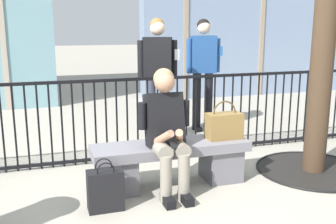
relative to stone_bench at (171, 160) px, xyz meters
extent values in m
plane|color=#A8A091|center=(0.00, 0.00, -0.27)|extent=(60.00, 60.00, 0.00)
cube|color=slate|center=(0.00, 0.00, 0.13)|extent=(1.60, 0.44, 0.10)
cube|color=slate|center=(-0.56, 0.00, -0.10)|extent=(0.36, 0.37, 0.35)
cube|color=slate|center=(0.56, 0.00, -0.10)|extent=(0.36, 0.37, 0.35)
cylinder|color=gray|center=(-0.18, -0.18, 0.20)|extent=(0.15, 0.40, 0.15)
cylinder|color=gray|center=(-0.18, -0.38, -0.05)|extent=(0.11, 0.11, 0.45)
cube|color=black|center=(-0.18, -0.44, -0.23)|extent=(0.09, 0.22, 0.08)
cylinder|color=gray|center=(0.00, -0.18, 0.20)|extent=(0.15, 0.40, 0.15)
cylinder|color=gray|center=(0.00, -0.38, -0.05)|extent=(0.11, 0.11, 0.45)
cube|color=black|center=(0.00, -0.44, -0.23)|extent=(0.09, 0.22, 0.08)
cube|color=black|center=(-0.09, -0.04, 0.44)|extent=(0.36, 0.30, 0.55)
cylinder|color=black|center=(-0.31, -0.04, 0.49)|extent=(0.08, 0.08, 0.26)
cylinder|color=tan|center=(-0.17, -0.26, 0.32)|extent=(0.16, 0.28, 0.20)
cylinder|color=black|center=(0.13, -0.04, 0.49)|extent=(0.08, 0.08, 0.26)
cylinder|color=tan|center=(-0.01, -0.26, 0.32)|extent=(0.16, 0.28, 0.20)
cube|color=black|center=(-0.09, -0.32, 0.30)|extent=(0.07, 0.10, 0.13)
sphere|color=tan|center=(-0.09, -0.06, 0.81)|extent=(0.20, 0.20, 0.20)
sphere|color=#997F59|center=(-0.09, -0.03, 0.84)|extent=(0.20, 0.20, 0.20)
cube|color=olive|center=(0.58, -0.01, 0.31)|extent=(0.37, 0.19, 0.27)
torus|color=brown|center=(0.58, -0.01, 0.45)|extent=(0.26, 0.02, 0.26)
cube|color=black|center=(-0.73, -0.35, -0.09)|extent=(0.32, 0.17, 0.37)
torus|color=black|center=(-0.73, -0.41, 0.12)|extent=(0.15, 0.01, 0.15)
torus|color=black|center=(-0.73, -0.30, 0.12)|extent=(0.15, 0.01, 0.15)
cylinder|color=#383D4C|center=(0.20, 1.48, 0.18)|extent=(0.13, 0.13, 0.90)
cube|color=black|center=(0.20, 1.44, -0.24)|extent=(0.09, 0.22, 0.06)
cylinder|color=#383D4C|center=(0.40, 1.48, 0.18)|extent=(0.13, 0.13, 0.90)
cube|color=black|center=(0.40, 1.44, -0.24)|extent=(0.09, 0.22, 0.06)
cube|color=black|center=(0.30, 1.48, 0.91)|extent=(0.44, 0.35, 0.56)
cylinder|color=black|center=(0.07, 1.48, 0.89)|extent=(0.08, 0.08, 0.52)
cylinder|color=black|center=(0.54, 1.48, 0.89)|extent=(0.08, 0.08, 0.52)
sphere|color=beige|center=(0.30, 1.48, 1.31)|extent=(0.20, 0.20, 0.20)
sphere|color=olive|center=(0.30, 1.50, 1.34)|extent=(0.20, 0.20, 0.20)
cube|color=silver|center=(0.54, 1.38, 0.96)|extent=(0.07, 0.01, 0.14)
cylinder|color=black|center=(1.08, 1.99, 0.18)|extent=(0.13, 0.13, 0.90)
cube|color=black|center=(1.08, 1.95, -0.24)|extent=(0.09, 0.22, 0.06)
cylinder|color=black|center=(1.28, 1.99, 0.18)|extent=(0.13, 0.13, 0.90)
cube|color=black|center=(1.28, 1.95, -0.24)|extent=(0.09, 0.22, 0.06)
cube|color=#234C8C|center=(1.18, 1.99, 0.91)|extent=(0.42, 0.29, 0.56)
cylinder|color=#234C8C|center=(0.95, 1.99, 0.89)|extent=(0.08, 0.08, 0.52)
cylinder|color=#234C8C|center=(1.42, 1.99, 0.89)|extent=(0.08, 0.08, 0.52)
sphere|color=beige|center=(1.18, 1.99, 1.31)|extent=(0.20, 0.20, 0.20)
sphere|color=black|center=(1.18, 2.01, 1.34)|extent=(0.20, 0.20, 0.20)
cube|color=#2D6BB7|center=(1.42, 1.89, 0.96)|extent=(0.07, 0.01, 0.14)
cylinder|color=black|center=(-1.65, 0.90, 0.23)|extent=(0.02, 0.02, 1.01)
cylinder|color=black|center=(-1.52, 0.90, 0.23)|extent=(0.02, 0.02, 1.01)
cylinder|color=black|center=(-1.39, 0.90, 0.23)|extent=(0.02, 0.02, 1.01)
cylinder|color=black|center=(-1.27, 0.90, 0.23)|extent=(0.02, 0.02, 1.01)
cylinder|color=black|center=(-1.14, 0.90, 0.23)|extent=(0.02, 0.02, 1.01)
cylinder|color=black|center=(-1.01, 0.90, 0.23)|extent=(0.02, 0.02, 1.01)
cylinder|color=black|center=(-0.89, 0.90, 0.23)|extent=(0.02, 0.02, 1.01)
cylinder|color=black|center=(-0.76, 0.90, 0.23)|extent=(0.02, 0.02, 1.01)
cylinder|color=black|center=(-0.63, 0.90, 0.23)|extent=(0.02, 0.02, 1.01)
cylinder|color=black|center=(-0.51, 0.90, 0.23)|extent=(0.02, 0.02, 1.01)
cylinder|color=black|center=(-0.38, 0.90, 0.23)|extent=(0.02, 0.02, 1.01)
cylinder|color=black|center=(-0.25, 0.90, 0.23)|extent=(0.02, 0.02, 1.01)
cylinder|color=black|center=(-0.13, 0.90, 0.23)|extent=(0.02, 0.02, 1.01)
cylinder|color=black|center=(0.00, 0.90, 0.23)|extent=(0.02, 0.02, 1.01)
cylinder|color=black|center=(0.13, 0.90, 0.23)|extent=(0.02, 0.02, 1.01)
cylinder|color=black|center=(0.25, 0.90, 0.23)|extent=(0.02, 0.02, 1.01)
cylinder|color=black|center=(0.38, 0.90, 0.23)|extent=(0.02, 0.02, 1.01)
cylinder|color=black|center=(0.51, 0.90, 0.23)|extent=(0.02, 0.02, 1.01)
cylinder|color=black|center=(0.63, 0.90, 0.23)|extent=(0.02, 0.02, 1.01)
cylinder|color=black|center=(0.76, 0.90, 0.23)|extent=(0.02, 0.02, 1.01)
cylinder|color=black|center=(0.89, 0.90, 0.23)|extent=(0.02, 0.02, 1.01)
cylinder|color=black|center=(1.01, 0.90, 0.23)|extent=(0.02, 0.02, 1.01)
cylinder|color=black|center=(1.14, 0.90, 0.23)|extent=(0.02, 0.02, 1.01)
cylinder|color=black|center=(1.27, 0.90, 0.23)|extent=(0.02, 0.02, 1.01)
cylinder|color=black|center=(1.39, 0.90, 0.23)|extent=(0.02, 0.02, 1.01)
cylinder|color=black|center=(1.52, 0.90, 0.23)|extent=(0.02, 0.02, 1.01)
cylinder|color=black|center=(1.65, 0.90, 0.23)|extent=(0.02, 0.02, 1.01)
cylinder|color=black|center=(1.77, 0.90, 0.23)|extent=(0.02, 0.02, 1.01)
cylinder|color=black|center=(1.90, 0.90, 0.23)|extent=(0.02, 0.02, 1.01)
cylinder|color=black|center=(2.03, 0.90, 0.23)|extent=(0.02, 0.02, 1.01)
cylinder|color=black|center=(2.15, 0.90, 0.23)|extent=(0.02, 0.02, 1.01)
cylinder|color=black|center=(2.28, 0.90, 0.23)|extent=(0.02, 0.02, 1.01)
cylinder|color=black|center=(2.41, 0.90, 0.23)|extent=(0.02, 0.02, 1.01)
cylinder|color=black|center=(2.53, 0.90, 0.23)|extent=(0.02, 0.02, 1.01)
cylinder|color=black|center=(2.66, 0.90, 0.23)|extent=(0.02, 0.02, 1.01)
cylinder|color=black|center=(2.79, 0.90, 0.23)|extent=(0.02, 0.02, 1.01)
cube|color=black|center=(0.00, 0.90, -0.22)|extent=(7.34, 0.04, 0.04)
cube|color=black|center=(0.00, 0.90, 0.72)|extent=(7.34, 0.04, 0.04)
cylinder|color=black|center=(1.66, -0.11, -0.27)|extent=(1.24, 1.24, 0.01)
torus|color=black|center=(1.66, -0.11, -0.26)|extent=(1.27, 1.27, 0.03)
cylinder|color=#423021|center=(1.66, -0.11, 1.43)|extent=(0.24, 0.24, 3.40)
camera|label=1|loc=(-1.21, -3.63, 1.34)|focal=42.30mm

